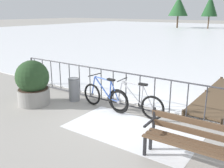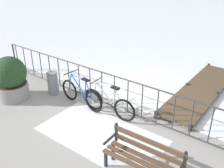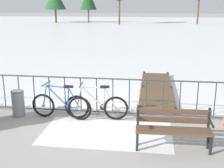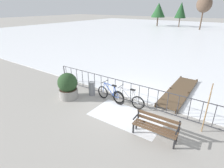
{
  "view_description": "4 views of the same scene",
  "coord_description": "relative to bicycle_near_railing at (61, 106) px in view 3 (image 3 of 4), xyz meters",
  "views": [
    {
      "loc": [
        3.48,
        -5.95,
        2.75
      ],
      "look_at": [
        -0.8,
        0.11,
        0.6
      ],
      "focal_mm": 40.39,
      "sensor_mm": 36.0,
      "label": 1
    },
    {
      "loc": [
        4.09,
        -5.27,
        4.08
      ],
      "look_at": [
        0.07,
        0.1,
        0.72
      ],
      "focal_mm": 42.02,
      "sensor_mm": 36.0,
      "label": 2
    },
    {
      "loc": [
        1.69,
        -7.66,
        3.06
      ],
      "look_at": [
        0.62,
        0.3,
        0.82
      ],
      "focal_mm": 47.06,
      "sensor_mm": 36.0,
      "label": 3
    },
    {
      "loc": [
        3.93,
        -6.96,
        4.41
      ],
      "look_at": [
        -0.81,
        -0.1,
        0.79
      ],
      "focal_mm": 28.73,
      "sensor_mm": 36.0,
      "label": 4
    }
  ],
  "objects": [
    {
      "name": "frozen_pond",
      "position": [
        0.67,
        28.83,
        -0.35
      ],
      "size": [
        80.0,
        56.0,
        0.03
      ],
      "primitive_type": "cube",
      "color": "white",
      "rests_on": "ground"
    },
    {
      "name": "snow_patch",
      "position": [
        1.36,
        -0.77,
        -0.36
      ],
      "size": [
        3.13,
        1.69,
        0.01
      ],
      "primitive_type": "cube",
      "color": "white",
      "rests_on": "ground"
    },
    {
      "name": "trash_bin",
      "position": [
        -1.23,
        0.01,
        0.0
      ],
      "size": [
        0.35,
        0.35,
        0.73
      ],
      "color": "gray",
      "rests_on": "ground"
    },
    {
      "name": "bicycle_second",
      "position": [
        0.95,
        0.07,
        0.0
      ],
      "size": [
        1.71,
        0.52,
        0.97
      ],
      "color": "black",
      "rests_on": "ground"
    },
    {
      "name": "wooden_dock",
      "position": [
        2.59,
        2.9,
        -0.25
      ],
      "size": [
        1.1,
        4.43,
        0.2
      ],
      "color": "brown",
      "rests_on": "ground"
    },
    {
      "name": "bicycle_near_railing",
      "position": [
        0.0,
        0.0,
        0.0
      ],
      "size": [
        1.71,
        0.52,
        0.97
      ],
      "color": "black",
      "rests_on": "ground"
    },
    {
      "name": "ground_plane",
      "position": [
        0.67,
        0.43,
        -0.37
      ],
      "size": [
        160.0,
        160.0,
        0.0
      ],
      "primitive_type": "plane",
      "color": "#9E9991"
    },
    {
      "name": "railing_fence",
      "position": [
        0.67,
        0.43,
        0.19
      ],
      "size": [
        9.06,
        0.06,
        1.07
      ],
      "color": "#38383D",
      "rests_on": "ground"
    },
    {
      "name": "park_bench",
      "position": [
        2.88,
        -1.3,
        0.14
      ],
      "size": [
        1.61,
        0.52,
        0.89
      ],
      "color": "brown",
      "rests_on": "ground"
    }
  ]
}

